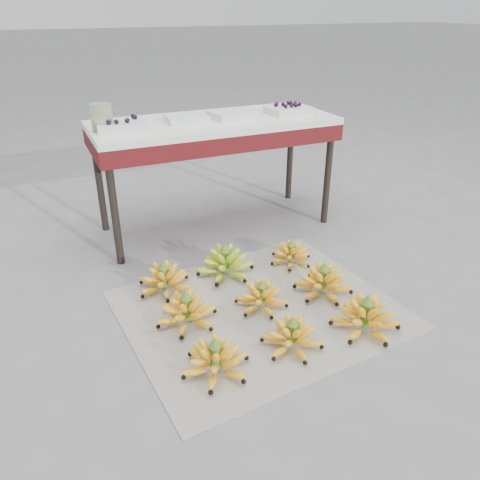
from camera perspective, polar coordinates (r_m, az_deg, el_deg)
name	(u,v)px	position (r m, az deg, el deg)	size (l,w,h in m)	color
ground	(281,306)	(2.32, 4.96, -8.00)	(60.00, 60.00, 0.00)	slate
newspaper_mat	(259,309)	(2.29, 2.36, -8.43)	(1.25, 1.05, 0.01)	white
bunch_front_left	(216,360)	(1.91, -2.99, -14.39)	(0.30, 0.30, 0.17)	yellow
bunch_front_center	(292,337)	(2.04, 6.35, -11.64)	(0.34, 0.34, 0.16)	yellow
bunch_front_right	(365,317)	(2.20, 15.02, -9.11)	(0.40, 0.40, 0.19)	yellow
bunch_mid_left	(187,312)	(2.18, -6.51, -8.69)	(0.36, 0.36, 0.17)	yellow
bunch_mid_center	(261,297)	(2.27, 2.61, -7.01)	(0.33, 0.33, 0.15)	yellow
bunch_mid_right	(323,282)	(2.41, 10.11, -5.11)	(0.35, 0.35, 0.18)	yellow
bunch_back_left	(165,280)	(2.43, -9.17, -4.83)	(0.31, 0.31, 0.17)	yellow
bunch_back_center	(225,264)	(2.53, -1.81, -2.90)	(0.39, 0.39, 0.19)	#7FB01F
bunch_back_right	(291,255)	(2.66, 6.21, -1.80)	(0.27, 0.27, 0.15)	yellow
vendor_table	(214,133)	(2.92, -3.15, 12.94)	(1.47, 0.59, 0.70)	black
tray_far_left	(122,125)	(2.72, -14.16, 13.41)	(0.29, 0.23, 0.07)	silver
tray_left	(187,118)	(2.85, -6.51, 14.51)	(0.24, 0.18, 0.04)	silver
tray_right	(232,114)	(2.93, -0.98, 15.06)	(0.28, 0.22, 0.04)	silver
tray_far_right	(288,109)	(3.08, 5.90, 15.54)	(0.28, 0.21, 0.07)	silver
glass_jar	(102,117)	(2.71, -16.47, 14.14)	(0.12, 0.12, 0.15)	beige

